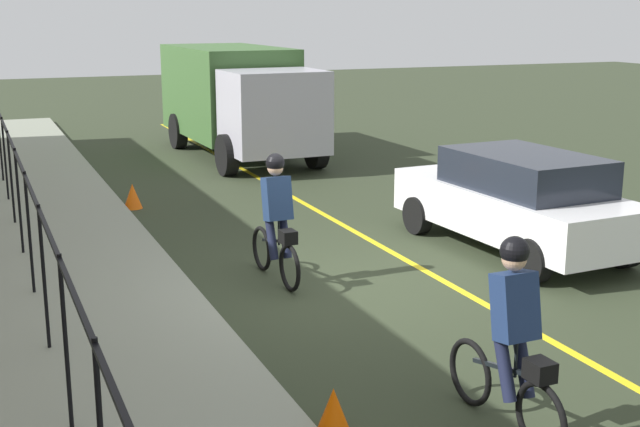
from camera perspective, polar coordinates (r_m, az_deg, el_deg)
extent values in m
plane|color=#2E3724|center=(11.68, 0.83, -5.13)|extent=(80.00, 80.00, 0.00)
cube|color=yellow|center=(12.37, 7.67, -4.16)|extent=(36.00, 0.12, 0.01)
cube|color=gray|center=(10.83, -16.02, -6.77)|extent=(40.00, 3.20, 0.15)
cylinder|color=black|center=(7.67, -16.66, -8.35)|extent=(0.04, 0.04, 1.60)
cylinder|color=black|center=(9.57, -18.00, -4.07)|extent=(0.04, 0.04, 1.60)
cylinder|color=black|center=(11.50, -18.89, -1.22)|extent=(0.04, 0.04, 1.60)
cylinder|color=black|center=(13.46, -19.51, 0.80)|extent=(0.04, 0.04, 1.60)
cylinder|color=black|center=(15.44, -19.98, 2.31)|extent=(0.04, 0.04, 1.60)
cylinder|color=black|center=(17.42, -20.34, 3.48)|extent=(0.04, 0.04, 1.60)
cylinder|color=black|center=(19.41, -20.63, 4.40)|extent=(0.04, 0.04, 1.60)
cube|color=black|center=(11.35, -19.17, 2.44)|extent=(20.13, 0.04, 0.04)
torus|color=black|center=(12.47, -3.93, -2.35)|extent=(0.66, 0.09, 0.66)
torus|color=black|center=(11.54, -2.05, -3.65)|extent=(0.66, 0.09, 0.66)
cube|color=black|center=(11.93, -3.04, -1.82)|extent=(0.93, 0.08, 0.24)
cylinder|color=black|center=(11.76, -2.78, -1.29)|extent=(0.03, 0.03, 0.35)
cube|color=navy|center=(11.69, -2.89, 1.01)|extent=(0.35, 0.37, 0.63)
sphere|color=tan|center=(11.65, -3.01, 3.08)|extent=(0.22, 0.22, 0.22)
sphere|color=black|center=(11.64, -3.02, 3.42)|extent=(0.26, 0.26, 0.26)
cylinder|color=#191E38|center=(11.76, -3.28, -1.55)|extent=(0.34, 0.13, 0.65)
cylinder|color=#191E38|center=(11.83, -2.38, -1.44)|extent=(0.34, 0.13, 0.65)
cube|color=black|center=(11.46, -2.16, -1.57)|extent=(0.25, 0.21, 0.18)
torus|color=black|center=(8.46, 10.01, -10.41)|extent=(0.66, 0.09, 0.66)
torus|color=black|center=(7.71, 14.57, -13.13)|extent=(0.66, 0.09, 0.66)
cube|color=black|center=(7.98, 12.26, -10.09)|extent=(0.93, 0.08, 0.24)
cylinder|color=black|center=(7.81, 12.98, -9.46)|extent=(0.03, 0.03, 0.35)
cube|color=navy|center=(7.68, 12.94, -6.06)|extent=(0.35, 0.37, 0.63)
sphere|color=tan|center=(7.59, 12.88, -2.96)|extent=(0.22, 0.22, 0.22)
sphere|color=black|center=(7.57, 12.91, -2.45)|extent=(0.26, 0.26, 0.26)
cylinder|color=#191E38|center=(7.79, 12.24, -9.87)|extent=(0.34, 0.13, 0.65)
cylinder|color=#191E38|center=(7.91, 13.41, -9.58)|extent=(0.34, 0.13, 0.65)
cube|color=black|center=(7.57, 14.51, -10.14)|extent=(0.25, 0.21, 0.18)
cube|color=white|center=(13.79, 12.90, 0.34)|extent=(4.49, 2.04, 0.70)
cube|color=#1E232D|center=(13.51, 13.57, 2.77)|extent=(2.55, 1.72, 0.56)
cylinder|color=black|center=(14.57, 6.55, -0.12)|extent=(0.65, 0.26, 0.64)
cylinder|color=black|center=(15.53, 11.87, 0.53)|extent=(0.65, 0.26, 0.64)
cylinder|color=black|center=(12.24, 14.05, -3.09)|extent=(0.65, 0.26, 0.64)
cylinder|color=black|center=(13.37, 19.68, -2.09)|extent=(0.65, 0.26, 0.64)
cube|color=#3B632F|center=(22.97, -6.19, 8.18)|extent=(4.82, 2.52, 2.30)
cube|color=#B5B2C0|center=(19.78, -3.09, 6.81)|extent=(1.87, 2.25, 1.90)
cylinder|color=black|center=(20.46, -0.26, 4.37)|extent=(0.97, 0.32, 0.96)
cylinder|color=black|center=(19.68, -6.26, 3.92)|extent=(0.97, 0.32, 0.96)
cylinder|color=black|center=(24.45, -4.39, 5.83)|extent=(0.97, 0.32, 0.96)
cylinder|color=black|center=(23.80, -9.49, 5.47)|extent=(0.97, 0.32, 0.96)
cone|color=#F65903|center=(7.74, 0.90, -13.26)|extent=(0.36, 0.36, 0.49)
cone|color=#FC610D|center=(16.73, -12.44, 1.15)|extent=(0.36, 0.36, 0.48)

